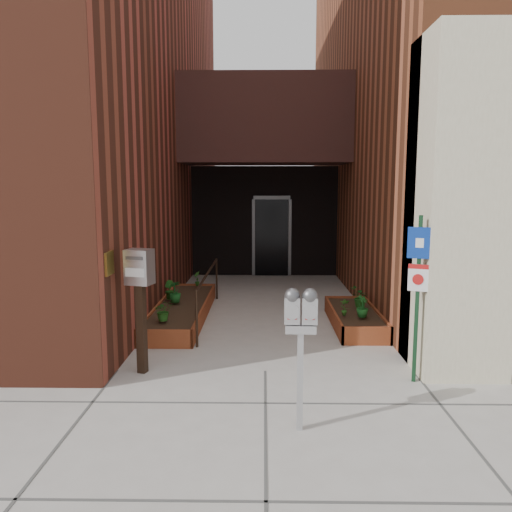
{
  "coord_description": "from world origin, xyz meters",
  "views": [
    {
      "loc": [
        -0.02,
        -6.43,
        2.48
      ],
      "look_at": [
        -0.15,
        1.8,
        1.31
      ],
      "focal_mm": 35.0,
      "sensor_mm": 36.0,
      "label": 1
    }
  ],
  "objects": [
    {
      "name": "payment_dropbox",
      "position": [
        -1.64,
        -0.06,
        1.2
      ],
      "size": [
        0.38,
        0.32,
        1.66
      ],
      "color": "black",
      "rests_on": "ground"
    },
    {
      "name": "shrub_left_b",
      "position": [
        -1.85,
        2.98,
        0.48
      ],
      "size": [
        0.28,
        0.28,
        0.36
      ],
      "primitive_type": "imported",
      "rotation": [
        0.0,
        0.0,
        2.29
      ],
      "color": "#1C5518",
      "rests_on": "planter_left"
    },
    {
      "name": "handrail",
      "position": [
        -1.05,
        2.65,
        0.75
      ],
      "size": [
        0.04,
        3.34,
        0.9
      ],
      "color": "black",
      "rests_on": "ground"
    },
    {
      "name": "architecture",
      "position": [
        -0.18,
        6.89,
        4.98
      ],
      "size": [
        20.0,
        14.6,
        10.0
      ],
      "color": "brown",
      "rests_on": "ground"
    },
    {
      "name": "planter_right",
      "position": [
        1.6,
        2.2,
        0.13
      ],
      "size": [
        0.8,
        2.2,
        0.3
      ],
      "color": "brown",
      "rests_on": "ground"
    },
    {
      "name": "shrub_left_d",
      "position": [
        -1.48,
        4.25,
        0.46
      ],
      "size": [
        0.23,
        0.23,
        0.33
      ],
      "primitive_type": "imported",
      "rotation": [
        0.0,
        0.0,
        5.23
      ],
      "color": "#225A19",
      "rests_on": "planter_left"
    },
    {
      "name": "shrub_left_c",
      "position": [
        -1.68,
        2.71,
        0.5
      ],
      "size": [
        0.32,
        0.32,
        0.4
      ],
      "primitive_type": "imported",
      "rotation": [
        0.0,
        0.0,
        3.8
      ],
      "color": "#19581F",
      "rests_on": "planter_left"
    },
    {
      "name": "shrub_right_c",
      "position": [
        1.72,
        2.37,
        0.49
      ],
      "size": [
        0.47,
        0.47,
        0.37
      ],
      "primitive_type": "imported",
      "rotation": [
        0.0,
        0.0,
        3.96
      ],
      "color": "#195317",
      "rests_on": "planter_right"
    },
    {
      "name": "ground",
      "position": [
        0.0,
        0.0,
        0.0
      ],
      "size": [
        80.0,
        80.0,
        0.0
      ],
      "primitive_type": "plane",
      "color": "#9E9991",
      "rests_on": "ground"
    },
    {
      "name": "shrub_left_a",
      "position": [
        -1.65,
        1.43,
        0.47
      ],
      "size": [
        0.4,
        0.4,
        0.33
      ],
      "primitive_type": "imported",
      "rotation": [
        0.0,
        0.0,
        0.43
      ],
      "color": "#235C1A",
      "rests_on": "planter_left"
    },
    {
      "name": "shrub_right_b",
      "position": [
        1.35,
        1.8,
        0.45
      ],
      "size": [
        0.17,
        0.17,
        0.29
      ],
      "primitive_type": "imported",
      "rotation": [
        0.0,
        0.0,
        3.05
      ],
      "color": "#255E1B",
      "rests_on": "planter_right"
    },
    {
      "name": "shrub_right_a",
      "position": [
        1.63,
        1.71,
        0.48
      ],
      "size": [
        0.29,
        0.29,
        0.36
      ],
      "primitive_type": "imported",
      "rotation": [
        0.0,
        0.0,
        0.81
      ],
      "color": "#19591E",
      "rests_on": "planter_right"
    },
    {
      "name": "planter_left",
      "position": [
        -1.55,
        2.7,
        0.13
      ],
      "size": [
        0.9,
        3.6,
        0.3
      ],
      "color": "brown",
      "rests_on": "ground"
    },
    {
      "name": "sign_post",
      "position": [
        1.9,
        -0.32,
        1.3
      ],
      "size": [
        0.28,
        0.12,
        2.12
      ],
      "color": "#12321B",
      "rests_on": "ground"
    },
    {
      "name": "parking_meter",
      "position": [
        0.35,
        -1.6,
        1.14
      ],
      "size": [
        0.33,
        0.16,
        1.48
      ],
      "color": "#A8A8AB",
      "rests_on": "ground"
    }
  ]
}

